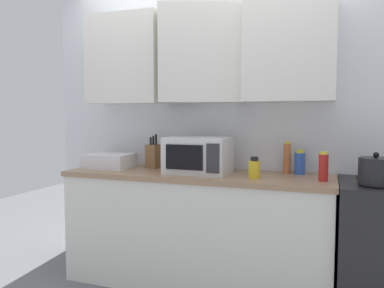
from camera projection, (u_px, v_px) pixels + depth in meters
wall_back_with_cabinets at (205, 89)px, 3.12m from camera, size 2.95×0.53×2.60m
counter_run at (196, 228)px, 2.99m from camera, size 2.08×0.63×0.90m
kettle at (375, 171)px, 2.38m from camera, size 0.21×0.21×0.21m
microwave at (198, 155)px, 2.93m from camera, size 0.48×0.37×0.28m
dish_rack at (110, 161)px, 3.22m from camera, size 0.38×0.30×0.12m
knife_block at (154, 156)px, 3.22m from camera, size 0.12×0.14×0.29m
bottle_yellow_mustard at (254, 169)px, 2.69m from camera, size 0.08×0.08×0.15m
bottle_spice_jar at (287, 158)px, 2.90m from camera, size 0.06×0.06×0.25m
bottle_red_sauce at (323, 167)px, 2.57m from camera, size 0.06×0.06×0.20m
bottle_blue_cleaner at (300, 163)px, 2.87m from camera, size 0.08×0.08×0.19m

